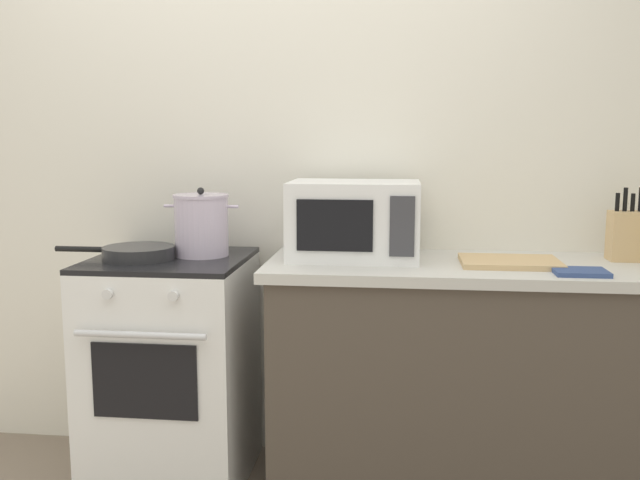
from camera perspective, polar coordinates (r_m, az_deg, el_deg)
The scene contains 10 objects.
back_wall at distance 2.98m, azimuth 1.80°, elevation 5.78°, with size 4.40×0.10×2.50m, color silver.
lower_cabinet_right at distance 2.81m, azimuth 13.63°, elevation -11.56°, with size 1.64×0.56×0.88m, color #4C4238.
countertop_right at distance 2.69m, azimuth 13.97°, elevation -2.29°, with size 1.70×0.60×0.04m, color beige.
stove at distance 2.90m, azimuth -12.04°, elevation -10.39°, with size 0.60×0.64×0.92m.
stock_pot at distance 2.79m, azimuth -9.73°, elevation 1.22°, with size 0.30×0.22×0.27m.
frying_pan at distance 2.78m, azimuth -14.80°, elevation -1.02°, with size 0.48×0.28×0.05m.
microwave at distance 2.70m, azimuth 2.85°, elevation 1.66°, with size 0.50×0.37×0.30m.
cutting_board at distance 2.67m, azimuth 15.34°, elevation -1.75°, with size 0.36×0.26×0.02m, color tan.
knife_block at distance 2.89m, azimuth 23.93°, elevation 0.39°, with size 0.13×0.10×0.28m.
oven_mitt at distance 2.56m, azimuth 20.63°, elevation -2.48°, with size 0.18×0.14×0.02m, color #33477A.
Camera 1 is at (0.56, -2.00, 1.39)m, focal length 38.88 mm.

